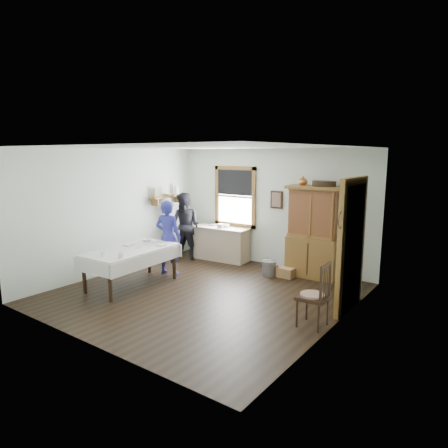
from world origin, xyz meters
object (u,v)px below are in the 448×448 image
object	(u,v)px
dining_table	(132,267)
spindle_chair	(313,294)
work_counter	(221,243)
wicker_basket	(286,272)
pail	(269,268)
figure_dark	(185,229)
woman_blue	(168,240)
china_hutch	(313,232)

from	to	relation	value
dining_table	spindle_chair	bearing A→B (deg)	5.45
work_counter	wicker_basket	world-z (taller)	work_counter
pail	figure_dark	world-z (taller)	figure_dark
work_counter	spindle_chair	bearing A→B (deg)	-38.55
pail	woman_blue	distance (m)	2.26
china_hutch	pail	size ratio (longest dim) A/B	6.03
woman_blue	figure_dark	xyz separation A→B (m)	(-0.52, 1.14, 0.02)
work_counter	woman_blue	size ratio (longest dim) A/B	0.95
work_counter	spindle_chair	xyz separation A→B (m)	(3.42, -2.29, 0.10)
dining_table	spindle_chair	distance (m)	3.68
china_hutch	figure_dark	bearing A→B (deg)	-174.96
spindle_chair	pail	size ratio (longest dim) A/B	3.16
spindle_chair	work_counter	bearing A→B (deg)	144.51
dining_table	spindle_chair	world-z (taller)	spindle_chair
china_hutch	dining_table	world-z (taller)	china_hutch
china_hutch	pail	xyz separation A→B (m)	(-0.78, -0.45, -0.81)
china_hutch	dining_table	size ratio (longest dim) A/B	1.03
work_counter	wicker_basket	xyz separation A→B (m)	(1.96, -0.34, -0.31)
china_hutch	spindle_chair	xyz separation A→B (m)	(1.03, -2.31, -0.46)
dining_table	figure_dark	size ratio (longest dim) A/B	1.23
spindle_chair	pail	distance (m)	2.61
figure_dark	dining_table	bearing A→B (deg)	-83.01
spindle_chair	woman_blue	size ratio (longest dim) A/B	0.67
spindle_chair	wicker_basket	distance (m)	2.47
work_counter	china_hutch	world-z (taller)	china_hutch
wicker_basket	woman_blue	bearing A→B (deg)	-149.56
pail	woman_blue	bearing A→B (deg)	-147.15
work_counter	pail	world-z (taller)	work_counter
work_counter	woman_blue	bearing A→B (deg)	-102.35
spindle_chair	dining_table	bearing A→B (deg)	-176.29
work_counter	wicker_basket	bearing A→B (deg)	-14.50
china_hutch	spindle_chair	distance (m)	2.57
work_counter	dining_table	xyz separation A→B (m)	(-0.24, -2.64, -0.03)
work_counter	spindle_chair	size ratio (longest dim) A/B	1.41
work_counter	china_hutch	xyz separation A→B (m)	(2.39, 0.02, 0.56)
wicker_basket	figure_dark	size ratio (longest dim) A/B	0.23
dining_table	wicker_basket	bearing A→B (deg)	46.23
dining_table	pail	xyz separation A→B (m)	(1.86, 2.20, -0.22)
dining_table	pail	distance (m)	2.89
dining_table	wicker_basket	xyz separation A→B (m)	(2.20, 2.30, -0.27)
china_hutch	wicker_basket	bearing A→B (deg)	-144.19
china_hutch	pail	world-z (taller)	china_hutch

